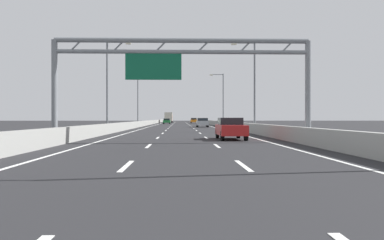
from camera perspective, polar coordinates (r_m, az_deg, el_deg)
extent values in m
plane|color=#262628|center=(100.21, -1.61, -0.57)|extent=(260.00, 260.00, 0.00)
cube|color=white|center=(12.89, -9.05, -6.28)|extent=(0.16, 3.00, 0.01)
cube|color=white|center=(21.81, -6.02, -3.59)|extent=(0.16, 3.00, 0.01)
cube|color=white|center=(30.78, -4.76, -2.46)|extent=(0.16, 3.00, 0.01)
cube|color=white|center=(39.76, -4.06, -1.84)|extent=(0.16, 3.00, 0.01)
cube|color=white|center=(48.75, -3.63, -1.45)|extent=(0.16, 3.00, 0.01)
cube|color=white|center=(57.74, -3.33, -1.18)|extent=(0.16, 3.00, 0.01)
cube|color=white|center=(66.74, -3.11, -0.98)|extent=(0.16, 3.00, 0.01)
cube|color=white|center=(75.73, -2.94, -0.83)|extent=(0.16, 3.00, 0.01)
cube|color=white|center=(84.73, -2.81, -0.72)|extent=(0.16, 3.00, 0.01)
cube|color=white|center=(93.73, -2.70, -0.62)|extent=(0.16, 3.00, 0.01)
cube|color=white|center=(102.72, -2.61, -0.54)|extent=(0.16, 3.00, 0.01)
cube|color=white|center=(111.72, -2.54, -0.48)|extent=(0.16, 3.00, 0.01)
cube|color=white|center=(120.72, -2.48, -0.42)|extent=(0.16, 3.00, 0.01)
cube|color=white|center=(129.72, -2.42, -0.37)|extent=(0.16, 3.00, 0.01)
cube|color=white|center=(138.72, -2.37, -0.33)|extent=(0.16, 3.00, 0.01)
cube|color=white|center=(147.72, -2.33, -0.29)|extent=(0.16, 3.00, 0.01)
cube|color=white|center=(156.72, -2.30, -0.26)|extent=(0.16, 3.00, 0.01)
cube|color=white|center=(12.94, 7.07, -6.25)|extent=(0.16, 3.00, 0.01)
cube|color=white|center=(21.84, 3.46, -3.58)|extent=(0.16, 3.00, 0.01)
cube|color=white|center=(30.80, 1.95, -2.46)|extent=(0.16, 3.00, 0.01)
cube|color=white|center=(39.78, 1.13, -1.84)|extent=(0.16, 3.00, 0.01)
cube|color=white|center=(48.76, 0.61, -1.45)|extent=(0.16, 3.00, 0.01)
cube|color=white|center=(57.75, 0.25, -1.18)|extent=(0.16, 3.00, 0.01)
cube|color=white|center=(66.75, -0.01, -0.98)|extent=(0.16, 3.00, 0.01)
cube|color=white|center=(75.74, -0.21, -0.83)|extent=(0.16, 3.00, 0.01)
cube|color=white|center=(84.74, -0.37, -0.72)|extent=(0.16, 3.00, 0.01)
cube|color=white|center=(93.73, -0.50, -0.62)|extent=(0.16, 3.00, 0.01)
cube|color=white|center=(102.73, -0.60, -0.54)|extent=(0.16, 3.00, 0.01)
cube|color=white|center=(111.73, -0.69, -0.48)|extent=(0.16, 3.00, 0.01)
cube|color=white|center=(120.73, -0.77, -0.42)|extent=(0.16, 3.00, 0.01)
cube|color=white|center=(129.72, -0.83, -0.37)|extent=(0.16, 3.00, 0.01)
cube|color=white|center=(138.72, -0.89, -0.33)|extent=(0.16, 3.00, 0.01)
cube|color=white|center=(147.72, -0.94, -0.29)|extent=(0.16, 3.00, 0.01)
cube|color=white|center=(156.72, -0.98, -0.26)|extent=(0.16, 3.00, 0.01)
cube|color=white|center=(88.36, -5.00, -0.68)|extent=(0.16, 176.00, 0.01)
cube|color=white|center=(88.38, 1.81, -0.67)|extent=(0.16, 176.00, 0.01)
cube|color=#9E9E99|center=(110.41, -5.20, -0.24)|extent=(0.45, 220.00, 0.95)
cube|color=#9E9E99|center=(110.43, 1.97, -0.24)|extent=(0.45, 220.00, 0.95)
cylinder|color=gray|center=(26.27, -18.45, 3.81)|extent=(0.36, 0.36, 6.20)
cylinder|color=gray|center=(26.37, 15.72, 3.80)|extent=(0.36, 0.36, 6.20)
cylinder|color=gray|center=(25.55, -1.34, 10.93)|extent=(15.43, 0.32, 0.32)
cylinder|color=gray|center=(25.43, -1.34, 9.38)|extent=(15.43, 0.26, 0.26)
cylinder|color=gray|center=(26.25, -15.73, 9.86)|extent=(0.74, 0.10, 0.74)
cylinder|color=gray|center=(25.76, -10.08, 10.05)|extent=(0.74, 0.10, 0.74)
cylinder|color=gray|center=(25.52, -4.27, 10.15)|extent=(0.74, 0.10, 0.74)
cylinder|color=gray|center=(25.53, 1.60, 10.14)|extent=(0.74, 0.10, 0.74)
cylinder|color=gray|center=(25.80, 7.40, 10.03)|extent=(0.74, 0.10, 0.74)
cylinder|color=gray|center=(26.33, 13.01, 9.83)|extent=(0.74, 0.10, 0.74)
cube|color=#0F5B3D|center=(25.36, -5.34, 7.35)|extent=(3.40, 0.12, 1.60)
cylinder|color=slate|center=(43.89, -11.62, 4.55)|extent=(0.20, 0.20, 9.50)
cylinder|color=slate|center=(44.30, -10.20, 10.51)|extent=(2.20, 0.12, 0.12)
cube|color=#F2EAC6|center=(44.13, -8.77, 10.42)|extent=(0.56, 0.28, 0.20)
cylinder|color=slate|center=(43.94, 8.64, 4.55)|extent=(0.20, 0.20, 9.50)
cylinder|color=slate|center=(44.34, 7.22, 10.50)|extent=(2.20, 0.12, 0.12)
cube|color=#F2EAC6|center=(44.17, 5.79, 10.41)|extent=(0.56, 0.28, 0.20)
cylinder|color=slate|center=(74.92, -7.48, 2.78)|extent=(0.20, 0.20, 9.50)
cylinder|color=slate|center=(75.16, -6.64, 6.29)|extent=(2.20, 0.12, 0.12)
cube|color=#F2EAC6|center=(75.07, -5.80, 6.22)|extent=(0.56, 0.28, 0.20)
cylinder|color=slate|center=(74.96, 4.33, 2.78)|extent=(0.20, 0.20, 9.50)
cylinder|color=slate|center=(75.19, 3.49, 6.29)|extent=(2.20, 0.12, 0.12)
cube|color=#F2EAC6|center=(75.09, 2.65, 6.22)|extent=(0.56, 0.28, 0.20)
cube|color=#A8ADB2|center=(66.83, 1.44, -0.41)|extent=(1.86, 4.27, 0.70)
cube|color=black|center=(66.52, 1.45, 0.08)|extent=(1.64, 1.82, 0.46)
cylinder|color=black|center=(68.38, 0.68, -0.69)|extent=(0.22, 0.64, 0.64)
cylinder|color=black|center=(68.47, 2.05, -0.69)|extent=(0.22, 0.64, 0.64)
cylinder|color=black|center=(65.21, 0.79, -0.74)|extent=(0.22, 0.64, 0.64)
cylinder|color=black|center=(65.31, 2.23, -0.74)|extent=(0.22, 0.64, 0.64)
cube|color=#1E7A38|center=(104.54, -3.51, -0.19)|extent=(1.76, 4.53, 0.61)
cube|color=black|center=(103.92, -3.52, 0.09)|extent=(1.55, 1.99, 0.42)
cylinder|color=black|center=(106.29, -3.89, -0.35)|extent=(0.22, 0.64, 0.64)
cylinder|color=black|center=(106.24, -3.06, -0.35)|extent=(0.22, 0.64, 0.64)
cylinder|color=black|center=(102.86, -3.96, -0.37)|extent=(0.22, 0.64, 0.64)
cylinder|color=black|center=(102.81, -3.11, -0.37)|extent=(0.22, 0.64, 0.64)
cube|color=red|center=(28.51, 5.38, -1.36)|extent=(1.75, 4.62, 0.69)
cube|color=black|center=(28.89, 5.28, -0.17)|extent=(1.54, 2.15, 0.49)
cylinder|color=black|center=(30.19, 3.52, -1.92)|extent=(0.22, 0.64, 0.64)
cylinder|color=black|center=(30.37, 6.41, -1.91)|extent=(0.22, 0.64, 0.64)
cylinder|color=black|center=(26.69, 4.21, -2.21)|extent=(0.22, 0.64, 0.64)
cylinder|color=black|center=(26.89, 7.46, -2.19)|extent=(0.22, 0.64, 0.64)
cube|color=orange|center=(115.22, 0.23, -0.12)|extent=(1.73, 4.15, 0.71)
cube|color=black|center=(115.18, 0.23, 0.17)|extent=(1.52, 1.73, 0.46)
cylinder|color=black|center=(116.73, -0.16, -0.29)|extent=(0.22, 0.64, 0.64)
cylinder|color=black|center=(116.78, 0.58, -0.29)|extent=(0.22, 0.64, 0.64)
cylinder|color=black|center=(113.68, -0.12, -0.30)|extent=(0.22, 0.64, 0.64)
cylinder|color=black|center=(113.73, 0.64, -0.30)|extent=(0.22, 0.64, 0.64)
cube|color=#B21E19|center=(135.15, -3.21, 0.29)|extent=(2.40, 2.16, 2.05)
cube|color=beige|center=(131.20, -3.25, 0.45)|extent=(2.40, 5.36, 2.77)
cylinder|color=black|center=(135.37, -3.65, -0.14)|extent=(0.28, 0.96, 0.96)
cylinder|color=black|center=(135.31, -2.76, -0.14)|extent=(0.28, 0.96, 0.96)
cylinder|color=black|center=(129.96, -3.73, -0.16)|extent=(0.28, 0.96, 0.96)
cylinder|color=black|center=(129.90, -2.80, -0.16)|extent=(0.28, 0.96, 0.96)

